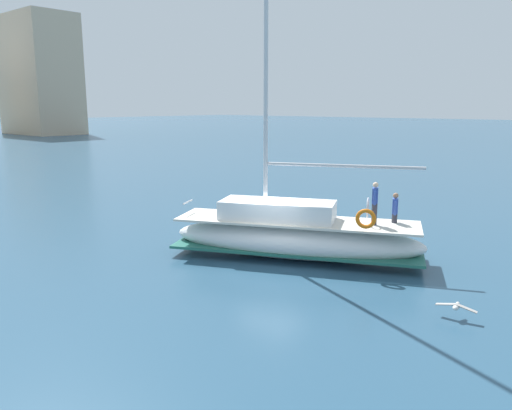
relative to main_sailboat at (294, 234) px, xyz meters
The scene contains 3 objects.
ground_plane 1.15m from the main_sailboat, 144.09° to the left, with size 400.00×400.00×0.00m, color #284C66.
main_sailboat is the anchor object (origin of this frame).
seagull 6.95m from the main_sailboat, 103.67° to the right, with size 0.48×1.09×0.17m.
Camera 1 is at (-14.37, -11.34, 5.77)m, focal length 35.02 mm.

